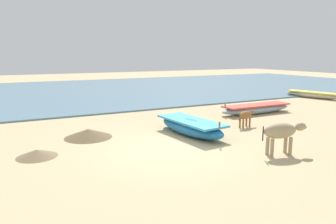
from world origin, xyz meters
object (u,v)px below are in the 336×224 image
fishing_boat_3 (256,109)px  calf_near_brown (246,116)px  cow_adult_dun (281,132)px  fishing_boat_4 (314,95)px  fishing_boat_2 (191,126)px

fishing_boat_3 → calf_near_brown: (-2.45, -2.03, 0.23)m
cow_adult_dun → calf_near_brown: size_ratio=1.44×
cow_adult_dun → calf_near_brown: bearing=77.3°
fishing_boat_3 → fishing_boat_4: fishing_boat_3 is taller
calf_near_brown → fishing_boat_2: bearing=167.3°
fishing_boat_4 → cow_adult_dun: 13.49m
fishing_boat_2 → calf_near_brown: 2.56m
fishing_boat_2 → fishing_boat_3: 5.39m
fishing_boat_2 → cow_adult_dun: 3.37m
fishing_boat_4 → calf_near_brown: 10.71m
fishing_boat_3 → calf_near_brown: calf_near_brown is taller
calf_near_brown → fishing_boat_4: bearing=12.3°
fishing_boat_4 → cow_adult_dun: size_ratio=2.72×
fishing_boat_3 → calf_near_brown: size_ratio=4.14×
fishing_boat_4 → cow_adult_dun: cow_adult_dun is taller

